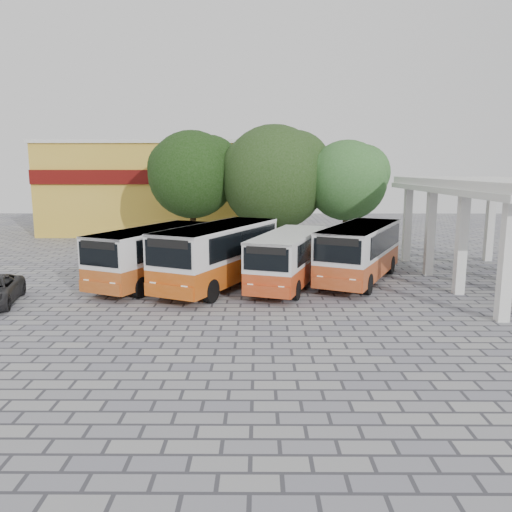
{
  "coord_description": "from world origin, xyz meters",
  "views": [
    {
      "loc": [
        -1.71,
        -21.42,
        5.92
      ],
      "look_at": [
        -1.84,
        3.68,
        1.5
      ],
      "focal_mm": 35.0,
      "sensor_mm": 36.0,
      "label": 1
    }
  ],
  "objects_px": {
    "bus_far_left": "(154,252)",
    "bus_centre_left": "(219,252)",
    "bus_centre_right": "(288,256)",
    "bus_far_right": "(360,249)"
  },
  "relations": [
    {
      "from": "bus_far_left",
      "to": "bus_centre_right",
      "type": "relative_size",
      "value": 1.07
    },
    {
      "from": "bus_centre_right",
      "to": "bus_centre_left",
      "type": "bearing_deg",
      "value": -160.6
    },
    {
      "from": "bus_far_left",
      "to": "bus_centre_left",
      "type": "xyz_separation_m",
      "value": [
        3.39,
        -0.62,
        0.13
      ]
    },
    {
      "from": "bus_far_right",
      "to": "bus_centre_left",
      "type": "bearing_deg",
      "value": -143.83
    },
    {
      "from": "bus_far_left",
      "to": "bus_centre_left",
      "type": "relative_size",
      "value": 0.93
    },
    {
      "from": "bus_centre_right",
      "to": "bus_far_left",
      "type": "bearing_deg",
      "value": -166.28
    },
    {
      "from": "bus_far_left",
      "to": "bus_centre_left",
      "type": "height_order",
      "value": "bus_centre_left"
    },
    {
      "from": "bus_far_left",
      "to": "bus_centre_right",
      "type": "xyz_separation_m",
      "value": [
        6.88,
        -0.54,
        -0.1
      ]
    },
    {
      "from": "bus_centre_left",
      "to": "bus_centre_right",
      "type": "distance_m",
      "value": 3.5
    },
    {
      "from": "bus_far_left",
      "to": "bus_centre_left",
      "type": "distance_m",
      "value": 3.45
    }
  ]
}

